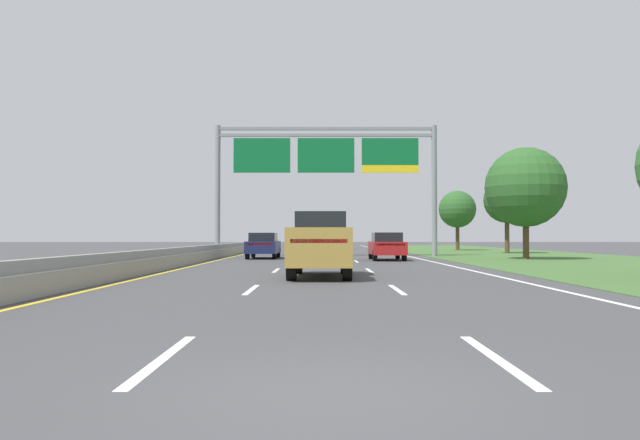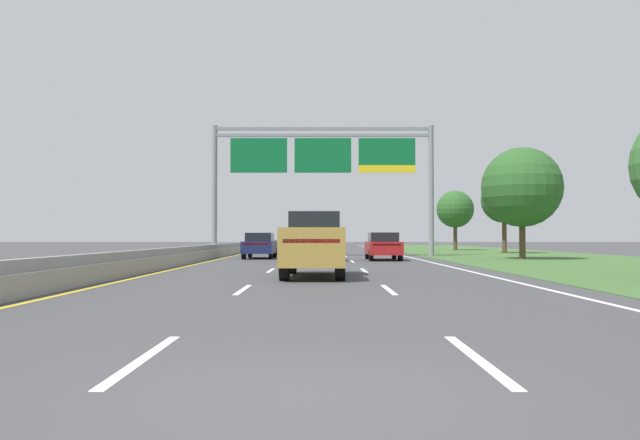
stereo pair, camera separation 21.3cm
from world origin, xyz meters
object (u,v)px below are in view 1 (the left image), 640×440
car_red_right_lane_sedan (386,246)px  car_black_centre_lane_sedan (324,246)px  pickup_truck_gold (320,245)px  roadside_tree_distant (457,209)px  roadside_tree_far (506,200)px  roadside_tree_mid (525,187)px  overhead_sign_gantry (325,162)px  car_navy_left_lane_sedan (263,245)px

car_red_right_lane_sedan → car_black_centre_lane_sedan: 3.61m
pickup_truck_gold → roadside_tree_distant: roadside_tree_distant is taller
roadside_tree_far → car_red_right_lane_sedan: bearing=-128.3°
roadside_tree_far → roadside_tree_distant: (-1.62, 10.61, -0.27)m
pickup_truck_gold → car_red_right_lane_sedan: pickup_truck_gold is taller
roadside_tree_mid → roadside_tree_distant: 23.72m
pickup_truck_gold → roadside_tree_distant: size_ratio=0.94×
car_red_right_lane_sedan → car_black_centre_lane_sedan: same height
roadside_tree_mid → roadside_tree_distant: (1.16, 23.69, -0.28)m
overhead_sign_gantry → roadside_tree_distant: (12.85, 18.11, -2.41)m
overhead_sign_gantry → car_black_centre_lane_sedan: (-0.16, -7.06, -5.55)m
car_red_right_lane_sedan → roadside_tree_mid: size_ratio=0.67×
pickup_truck_gold → car_black_centre_lane_sedan: 14.30m
car_red_right_lane_sedan → roadside_tree_distant: size_ratio=0.77×
car_black_centre_lane_sedan → roadside_tree_far: size_ratio=0.73×
car_navy_left_lane_sedan → roadside_tree_distant: roadside_tree_distant is taller
pickup_truck_gold → roadside_tree_mid: bearing=-36.3°
overhead_sign_gantry → roadside_tree_mid: (11.68, -5.58, -2.13)m
pickup_truck_gold → roadside_tree_far: 32.62m
car_black_centre_lane_sedan → roadside_tree_distant: 28.50m
pickup_truck_gold → car_black_centre_lane_sedan: pickup_truck_gold is taller
roadside_tree_mid → roadside_tree_far: (2.79, 13.09, -0.02)m
car_navy_left_lane_sedan → roadside_tree_far: size_ratio=0.73×
roadside_tree_far → pickup_truck_gold: bearing=-117.2°
car_navy_left_lane_sedan → roadside_tree_mid: roadside_tree_mid is taller
car_red_right_lane_sedan → overhead_sign_gantry: bearing=27.8°
car_red_right_lane_sedan → roadside_tree_mid: 9.00m
car_red_right_lane_sedan → roadside_tree_far: roadside_tree_far is taller
roadside_tree_mid → car_black_centre_lane_sedan: bearing=-172.9°
car_navy_left_lane_sedan → overhead_sign_gantry: bearing=-44.9°
car_navy_left_lane_sedan → roadside_tree_distant: 27.76m
overhead_sign_gantry → car_black_centre_lane_sedan: size_ratio=3.39×
pickup_truck_gold → roadside_tree_distant: 41.73m
car_black_centre_lane_sedan → roadside_tree_distant: size_ratio=0.77×
overhead_sign_gantry → roadside_tree_distant: size_ratio=2.62×
overhead_sign_gantry → pickup_truck_gold: 22.01m
car_black_centre_lane_sedan → car_red_right_lane_sedan: bearing=-82.6°
roadside_tree_distant → roadside_tree_mid: bearing=-92.8°
pickup_truck_gold → roadside_tree_mid: 20.12m
pickup_truck_gold → roadside_tree_mid: roadside_tree_mid is taller
overhead_sign_gantry → roadside_tree_mid: bearing=-25.5°
roadside_tree_distant → car_black_centre_lane_sedan: bearing=-117.3°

